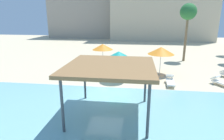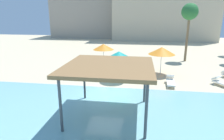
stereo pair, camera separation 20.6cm
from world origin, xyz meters
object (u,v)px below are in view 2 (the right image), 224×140
at_px(beach_umbrella_orange_0, 162,51).
at_px(beach_umbrella_teal_1, 119,55).
at_px(lounge_chair_2, 222,82).
at_px(beach_umbrella_orange_2, 103,47).
at_px(lounge_chair_0, 170,81).
at_px(palm_tree_1, 190,13).
at_px(shade_pavilion, 109,68).
at_px(lounge_chair_4, 67,69).

height_order(beach_umbrella_orange_0, beach_umbrella_teal_1, beach_umbrella_orange_0).
bearing_deg(beach_umbrella_orange_0, lounge_chair_2, -29.05).
xyz_separation_m(beach_umbrella_orange_2, lounge_chair_2, (10.34, -4.03, -1.96)).
relative_size(lounge_chair_0, lounge_chair_2, 1.01).
xyz_separation_m(lounge_chair_2, palm_tree_1, (-1.06, 8.77, 5.34)).
distance_m(beach_umbrella_orange_2, lounge_chair_0, 7.88).
height_order(beach_umbrella_orange_2, lounge_chair_0, beach_umbrella_orange_2).
relative_size(beach_umbrella_teal_1, palm_tree_1, 0.38).
relative_size(lounge_chair_2, palm_tree_1, 0.28).
height_order(beach_umbrella_teal_1, lounge_chair_0, beach_umbrella_teal_1).
height_order(shade_pavilion, beach_umbrella_orange_0, shade_pavilion).
distance_m(beach_umbrella_teal_1, lounge_chair_2, 8.52).
distance_m(shade_pavilion, lounge_chair_2, 10.33).
bearing_deg(beach_umbrella_orange_2, beach_umbrella_teal_1, -61.70).
xyz_separation_m(lounge_chair_0, lounge_chair_2, (4.02, 0.24, 0.00)).
bearing_deg(beach_umbrella_orange_0, lounge_chair_0, -78.72).
xyz_separation_m(beach_umbrella_orange_2, lounge_chair_0, (6.32, -4.27, -1.96)).
distance_m(lounge_chair_0, lounge_chair_2, 4.03).
distance_m(beach_umbrella_orange_0, palm_tree_1, 7.91).
xyz_separation_m(beach_umbrella_teal_1, lounge_chair_4, (-5.35, 1.83, -1.93)).
xyz_separation_m(shade_pavilion, lounge_chair_2, (8.15, 5.87, -2.45)).
bearing_deg(shade_pavilion, beach_umbrella_orange_0, 67.01).
bearing_deg(palm_tree_1, lounge_chair_2, -83.08).
bearing_deg(lounge_chair_2, lounge_chair_0, -119.96).
distance_m(beach_umbrella_teal_1, lounge_chair_0, 4.71).
bearing_deg(beach_umbrella_orange_0, beach_umbrella_teal_1, -148.07).
height_order(beach_umbrella_orange_2, lounge_chair_2, beach_umbrella_orange_2).
bearing_deg(lounge_chair_4, palm_tree_1, 140.49).
distance_m(lounge_chair_0, lounge_chair_4, 9.89).
distance_m(beach_umbrella_orange_0, beach_umbrella_teal_1, 4.38).
relative_size(lounge_chair_2, lounge_chair_4, 0.97).
bearing_deg(beach_umbrella_orange_0, shade_pavilion, -112.99).
xyz_separation_m(lounge_chair_0, palm_tree_1, (2.96, 9.01, 5.34)).
bearing_deg(lounge_chair_4, shade_pavilion, 57.15).
xyz_separation_m(beach_umbrella_orange_0, palm_tree_1, (3.51, 6.22, 3.38)).
bearing_deg(shade_pavilion, beach_umbrella_teal_1, 91.38).
bearing_deg(palm_tree_1, beach_umbrella_orange_2, -152.96).
relative_size(shade_pavilion, lounge_chair_0, 2.41).
xyz_separation_m(beach_umbrella_orange_0, lounge_chair_2, (4.58, -2.54, -1.96)).
distance_m(beach_umbrella_orange_0, lounge_chair_0, 3.45).
bearing_deg(lounge_chair_0, lounge_chair_2, 96.85).
xyz_separation_m(shade_pavilion, palm_tree_1, (7.08, 14.64, 2.89)).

